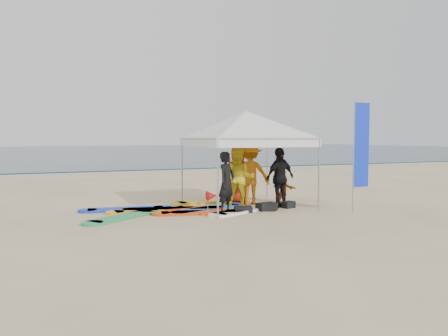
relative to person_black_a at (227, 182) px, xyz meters
The scene contains 14 objects.
ground 1.80m from the person_black_a, 93.54° to the right, with size 120.00×120.00×0.00m, color beige.
ocean 58.43m from the person_black_a, 90.10° to the left, with size 160.00×84.00×0.08m, color #0C2633.
shoreline_foam 16.64m from the person_black_a, 90.34° to the left, with size 160.00×1.20×0.01m, color silver.
person_black_a is the anchor object (origin of this frame).
person_yellow 0.80m from the person_black_a, 38.72° to the left, with size 0.89×0.69×1.83m, color yellow.
person_orange_a 1.72m from the person_black_a, 41.22° to the left, with size 1.27×0.73×1.96m, color #C77011.
person_black_b 1.87m from the person_black_a, ahead, with size 1.08×0.45×1.84m, color black.
person_orange_b 1.85m from the person_black_a, 55.67° to the left, with size 0.92×0.60×1.88m, color red.
person_seated 2.69m from the person_black_a, 22.93° to the left, with size 0.86×0.27×0.92m, color orange.
canopy_tent 2.43m from the person_black_a, 38.86° to the left, with size 4.46×4.46×3.37m.
feather_flag 3.92m from the person_black_a, 21.98° to the right, with size 0.54×0.04×3.21m.
marker_pennant 0.57m from the person_black_a, behind, with size 0.28×0.28×0.64m.
gear_pile 1.40m from the person_black_a, ahead, with size 2.09×0.62×0.22m.
surfboard_spread 1.63m from the person_black_a, 144.49° to the left, with size 5.35×2.98×0.07m.
Camera 1 is at (-4.70, -9.73, 2.13)m, focal length 35.00 mm.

